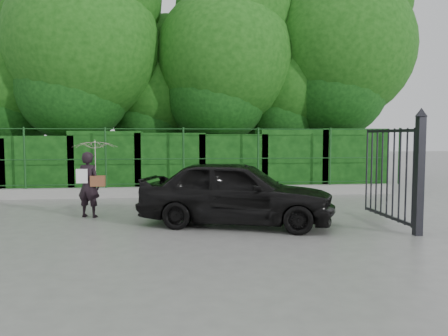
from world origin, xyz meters
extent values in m
plane|color=gray|center=(0.00, 0.00, 0.00)|extent=(80.00, 80.00, 0.00)
cube|color=#9E9E99|center=(0.00, 4.50, 0.15)|extent=(14.00, 0.25, 0.30)
cylinder|color=#174319|center=(-4.20, 4.50, 1.20)|extent=(0.06, 0.06, 1.80)
cylinder|color=#174319|center=(-1.90, 4.50, 1.20)|extent=(0.06, 0.06, 1.80)
cylinder|color=#174319|center=(0.40, 4.50, 1.20)|extent=(0.06, 0.06, 1.80)
cylinder|color=#174319|center=(2.70, 4.50, 1.20)|extent=(0.06, 0.06, 1.80)
cylinder|color=#174319|center=(5.00, 4.50, 1.20)|extent=(0.06, 0.06, 1.80)
cylinder|color=#174319|center=(7.30, 4.50, 1.20)|extent=(0.06, 0.06, 1.80)
cylinder|color=#174319|center=(0.00, 4.50, 0.40)|extent=(13.60, 0.03, 0.03)
cylinder|color=#174319|center=(0.00, 4.50, 1.15)|extent=(13.60, 0.03, 0.03)
cylinder|color=#174319|center=(0.00, 4.50, 2.05)|extent=(13.60, 0.03, 0.03)
cube|color=black|center=(-4.00, 5.50, 0.92)|extent=(2.20, 1.20, 1.85)
cube|color=black|center=(-2.00, 5.50, 1.00)|extent=(2.20, 1.20, 1.99)
cube|color=black|center=(0.00, 5.50, 0.97)|extent=(2.20, 1.20, 1.94)
cube|color=black|center=(2.00, 5.50, 0.95)|extent=(2.20, 1.20, 1.90)
cube|color=black|center=(4.00, 5.50, 1.03)|extent=(2.20, 1.20, 2.05)
cube|color=black|center=(6.00, 5.50, 1.04)|extent=(2.20, 1.20, 2.08)
cylinder|color=black|center=(-5.50, 8.00, 1.88)|extent=(0.36, 0.36, 3.75)
sphere|color=#14470F|center=(-5.50, 8.00, 4.12)|extent=(4.50, 4.50, 4.50)
cylinder|color=black|center=(-3.00, 7.20, 2.25)|extent=(0.36, 0.36, 4.50)
sphere|color=#14470F|center=(-3.00, 7.20, 4.95)|extent=(5.40, 5.40, 5.40)
cylinder|color=black|center=(-0.50, 8.50, 1.62)|extent=(0.36, 0.36, 3.25)
sphere|color=#14470F|center=(-0.50, 8.50, 3.58)|extent=(3.90, 3.90, 3.90)
cylinder|color=black|center=(2.00, 7.50, 2.12)|extent=(0.36, 0.36, 4.25)
sphere|color=#14470F|center=(2.00, 7.50, 4.68)|extent=(5.10, 5.10, 5.10)
cylinder|color=black|center=(4.50, 8.20, 1.75)|extent=(0.36, 0.36, 3.50)
sphere|color=#14470F|center=(4.50, 8.20, 3.85)|extent=(4.20, 4.20, 4.20)
cylinder|color=black|center=(6.50, 7.80, 2.38)|extent=(0.36, 0.36, 4.75)
sphere|color=#14470F|center=(6.50, 7.80, 5.23)|extent=(5.70, 5.70, 5.70)
cube|color=black|center=(4.60, -1.20, 1.10)|extent=(0.14, 0.14, 2.20)
cone|color=black|center=(4.60, -1.20, 2.28)|extent=(0.22, 0.22, 0.16)
cube|color=black|center=(4.60, -0.05, 0.15)|extent=(0.05, 2.00, 0.06)
cube|color=black|center=(4.60, -0.05, 1.95)|extent=(0.05, 2.00, 0.06)
cylinder|color=black|center=(4.60, -1.00, 1.05)|extent=(0.04, 0.04, 1.90)
cylinder|color=black|center=(4.60, -0.75, 1.05)|extent=(0.04, 0.04, 1.90)
cylinder|color=black|center=(4.60, -0.50, 1.05)|extent=(0.04, 0.04, 1.90)
cylinder|color=black|center=(4.60, -0.25, 1.05)|extent=(0.04, 0.04, 1.90)
cylinder|color=black|center=(4.60, 0.00, 1.05)|extent=(0.04, 0.04, 1.90)
cylinder|color=black|center=(4.60, 0.25, 1.05)|extent=(0.04, 0.04, 1.90)
cylinder|color=black|center=(4.60, 0.50, 1.05)|extent=(0.04, 0.04, 1.90)
cylinder|color=black|center=(4.60, 0.75, 1.05)|extent=(0.04, 0.04, 1.90)
cylinder|color=black|center=(4.60, 1.00, 1.05)|extent=(0.04, 0.04, 1.90)
imported|color=black|center=(-1.82, 1.37, 0.75)|extent=(0.63, 0.52, 1.49)
imported|color=silver|center=(-1.67, 1.42, 1.31)|extent=(0.98, 1.00, 0.90)
cube|color=brown|center=(-1.60, 1.29, 0.83)|extent=(0.32, 0.15, 0.24)
cube|color=white|center=(-1.94, 1.25, 0.95)|extent=(0.25, 0.02, 0.32)
imported|color=black|center=(1.39, 0.15, 0.68)|extent=(4.30, 2.77, 1.36)
camera|label=1|loc=(0.10, -8.74, 1.85)|focal=35.00mm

